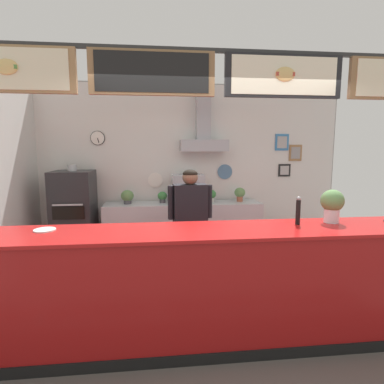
{
  "coord_description": "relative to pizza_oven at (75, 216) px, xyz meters",
  "views": [
    {
      "loc": [
        -0.6,
        -3.0,
        1.83
      ],
      "look_at": [
        -0.18,
        0.85,
        1.29
      ],
      "focal_mm": 29.26,
      "sensor_mm": 36.0,
      "label": 1
    }
  ],
  "objects": [
    {
      "name": "back_prep_counter",
      "position": [
        1.79,
        0.11,
        -0.3
      ],
      "size": [
        2.69,
        0.54,
        0.9
      ],
      "color": "#B7BABF",
      "rests_on": "ground_plane"
    },
    {
      "name": "pizza_oven",
      "position": [
        0.0,
        0.0,
        0.0
      ],
      "size": [
        0.63,
        0.69,
        1.57
      ],
      "color": "#232326",
      "rests_on": "ground_plane"
    },
    {
      "name": "condiment_plate",
      "position": [
        0.35,
        -2.33,
        0.37
      ],
      "size": [
        0.19,
        0.19,
        0.01
      ],
      "color": "white",
      "rests_on": "service_counter"
    },
    {
      "name": "potted_sage",
      "position": [
        2.28,
        0.11,
        0.29
      ],
      "size": [
        0.17,
        0.17,
        0.22
      ],
      "color": "beige",
      "rests_on": "back_prep_counter"
    },
    {
      "name": "espresso_machine",
      "position": [
        1.87,
        0.09,
        0.4
      ],
      "size": [
        0.53,
        0.51,
        0.49
      ],
      "color": "#A3A5AD",
      "rests_on": "back_prep_counter"
    },
    {
      "name": "service_counter",
      "position": [
        1.97,
        -2.45,
        -0.19
      ],
      "size": [
        4.54,
        0.67,
        1.1
      ],
      "color": "maroon",
      "rests_on": "ground_plane"
    },
    {
      "name": "ground_plane",
      "position": [
        1.97,
        -2.18,
        -0.74
      ],
      "size": [
        6.51,
        6.51,
        0.0
      ],
      "primitive_type": "plane",
      "color": "#514C47"
    },
    {
      "name": "potted_oregano",
      "position": [
        2.79,
        0.14,
        0.3
      ],
      "size": [
        0.19,
        0.19,
        0.25
      ],
      "color": "#9E563D",
      "rests_on": "back_prep_counter"
    },
    {
      "name": "pepper_grinder",
      "position": [
        2.71,
        -2.35,
        0.5
      ],
      "size": [
        0.04,
        0.04,
        0.27
      ],
      "color": "black",
      "rests_on": "service_counter"
    },
    {
      "name": "shop_worker",
      "position": [
        1.79,
        -1.03,
        0.1
      ],
      "size": [
        0.61,
        0.26,
        1.55
      ],
      "rotation": [
        0.0,
        0.0,
        3.23
      ],
      "color": "#232328",
      "rests_on": "ground_plane"
    },
    {
      "name": "potted_thyme",
      "position": [
        1.44,
        0.15,
        0.27
      ],
      "size": [
        0.16,
        0.16,
        0.2
      ],
      "color": "#4C4C51",
      "rests_on": "back_prep_counter"
    },
    {
      "name": "potted_rosemary",
      "position": [
        0.85,
        0.12,
        0.28
      ],
      "size": [
        0.21,
        0.21,
        0.23
      ],
      "color": "#4C4C51",
      "rests_on": "back_prep_counter"
    },
    {
      "name": "basil_vase",
      "position": [
        3.07,
        -2.31,
        0.54
      ],
      "size": [
        0.22,
        0.22,
        0.33
      ],
      "color": "silver",
      "rests_on": "service_counter"
    },
    {
      "name": "back_wall_assembly",
      "position": [
        1.98,
        0.36,
        0.83
      ],
      "size": [
        5.43,
        2.75,
        2.95
      ],
      "color": "gray",
      "rests_on": "ground_plane"
    }
  ]
}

